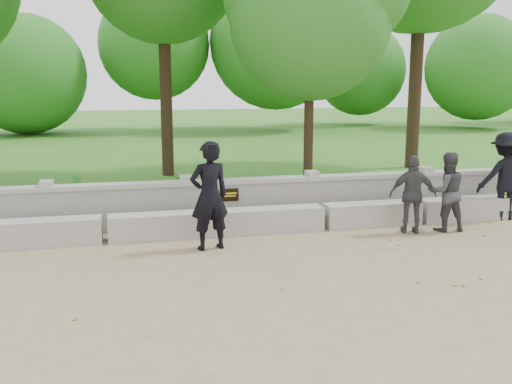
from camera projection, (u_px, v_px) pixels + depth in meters
The scene contains 13 objects.
ground at pixel (240, 267), 8.55m from camera, with size 80.00×80.00×0.00m, color #9E8960.
lawn at pixel (167, 151), 21.91m from camera, with size 40.00×22.00×0.25m, color #3A6C1B.
concrete_bench at pixel (219, 223), 10.32m from camera, with size 11.90×0.45×0.45m.
parapet_wall at pixel (213, 202), 10.95m from camera, with size 12.50×0.35×0.90m.
man_main at pixel (209, 196), 9.32m from camera, with size 0.74×0.67×1.80m.
visitor_left at pixel (446, 192), 10.54m from camera, with size 0.77×0.63×1.48m.
visitor_mid at pixel (505, 176), 11.41m from camera, with size 1.18×0.73×1.76m.
visitor_right at pixel (413, 195), 10.36m from camera, with size 0.91×0.59×1.44m.
tree_near_right at pixel (311, 6), 12.34m from camera, with size 3.57×3.57×5.90m.
shrub_a at pixel (76, 186), 12.39m from camera, with size 0.28×0.19×0.53m, color #277328.
shrub_b at pixel (155, 194), 11.37m from camera, with size 0.31×0.25×0.56m, color #277328.
shrub_c at pixel (423, 183), 12.69m from camera, with size 0.51×0.44×0.56m, color #277328.
shrub_d at pixel (178, 186), 12.45m from camera, with size 0.29×0.26×0.51m, color #277328.
Camera 1 is at (-1.64, -8.02, 2.72)m, focal length 40.00 mm.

